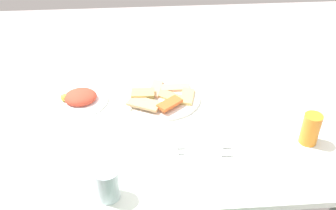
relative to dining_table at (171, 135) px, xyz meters
The scene contains 8 objects.
dining_table is the anchor object (origin of this frame).
pide_platter 0.17m from the dining_table, 81.68° to the right, with size 0.31×0.31×0.04m.
salad_plate_greens 0.41m from the dining_table, 21.97° to the right, with size 0.23×0.23×0.05m.
soda_can 0.54m from the dining_table, 161.03° to the left, with size 0.07×0.07×0.12m, color orange.
drinking_glass 0.46m from the dining_table, 58.67° to the left, with size 0.08×0.08×0.11m, color silver.
paper_napkin 0.23m from the dining_table, 118.71° to the left, with size 0.13×0.13×0.00m, color white.
fork 0.22m from the dining_table, 121.17° to the left, with size 0.20×0.02×0.01m, color silver.
spoon 0.25m from the dining_table, 116.58° to the left, with size 0.19×0.02×0.01m, color silver.
Camera 1 is at (0.11, 1.24, 1.76)m, focal length 42.81 mm.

